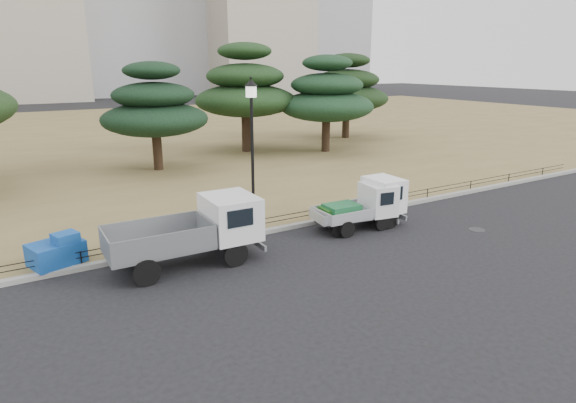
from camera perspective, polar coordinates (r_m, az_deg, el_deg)
ground at (r=16.24m, az=3.67°, el=-6.09°), size 220.00×220.00×0.00m
lawn at (r=44.20m, az=-19.68°, el=7.23°), size 120.00×56.00×0.15m
curb at (r=18.26m, az=-0.97°, el=-3.24°), size 120.00×0.25×0.16m
truck_large at (r=15.28m, az=-11.13°, el=-3.26°), size 4.71×1.96×2.04m
truck_kei_front at (r=18.57m, az=8.56°, el=-0.66°), size 3.32×1.78×1.67m
truck_kei_rear at (r=18.74m, az=9.19°, el=-0.27°), size 3.53×1.60×1.83m
street_lamp at (r=17.21m, az=-4.30°, el=8.37°), size 0.49×0.49×5.44m
pipe_fence at (r=18.27m, az=-1.21°, el=-2.04°), size 38.00×0.04×0.40m
tarp_pile at (r=16.46m, az=-25.68°, el=-5.36°), size 1.74×1.49×0.99m
manhole at (r=19.75m, az=21.48°, el=-3.12°), size 0.60×0.60×0.01m
pine_center_left at (r=28.72m, az=-15.56°, el=10.59°), size 6.01×6.01×6.11m
pine_center_right at (r=33.91m, az=-5.07°, el=13.09°), size 6.95×6.95×7.37m
pine_east_near at (r=33.92m, az=4.60°, el=12.29°), size 6.51×6.51×6.57m
pine_east_far at (r=40.61m, az=7.00°, el=13.01°), size 6.77×6.77×6.80m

